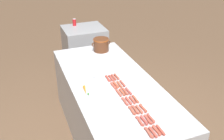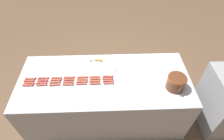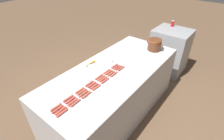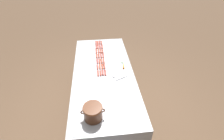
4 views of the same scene
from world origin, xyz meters
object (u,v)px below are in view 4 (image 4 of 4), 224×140
hot_dog_0 (101,43)px  carrot (123,65)px  hot_dog_3 (103,56)px  hot_dog_7 (100,42)px  hot_dog_26 (97,67)px  hot_dog_10 (101,56)px  hot_dog_25 (97,61)px  hot_dog_1 (102,47)px  hot_dog_6 (105,73)px  hot_dog_14 (98,43)px  serving_spoon (116,77)px  hot_dog_20 (100,73)px  hot_dog_22 (96,47)px  hot_dog_12 (102,66)px  hot_dog_9 (101,51)px  hot_dog_16 (99,51)px  hot_dog_5 (104,66)px  hot_dog_24 (97,56)px  hot_dog_2 (102,51)px  hot_dog_17 (99,56)px  hot_dog_13 (103,73)px  hot_dog_18 (99,61)px  hot_dog_27 (98,73)px  hot_dog_8 (100,47)px  hot_dog_23 (96,51)px  hot_dog_19 (100,66)px  bean_pot (93,112)px  hot_dog_15 (98,47)px  hot_dog_11 (101,61)px

hot_dog_0 → carrot: (-0.33, 0.87, 0.00)m
hot_dog_3 → hot_dog_7: bearing=-85.5°
hot_dog_26 → carrot: 0.45m
hot_dog_10 → hot_dog_25: 0.19m
hot_dog_25 → hot_dog_1: bearing=-103.0°
hot_dog_6 → hot_dog_14: bearing=-85.6°
serving_spoon → hot_dog_20: bearing=-26.4°
hot_dog_22 → serving_spoon: size_ratio=0.57×
hot_dog_12 → hot_dog_9: bearing=-90.0°
hot_dog_6 → hot_dog_16: same height
hot_dog_5 → hot_dog_24: bearing=-70.8°
hot_dog_2 → hot_dog_17: 0.19m
serving_spoon → hot_dog_13: bearing=-31.9°
hot_dog_10 → hot_dog_24: bearing=-0.3°
hot_dog_1 → hot_dog_22: 0.12m
hot_dog_2 → hot_dog_3: (-0.00, 0.17, 0.00)m
hot_dog_18 → hot_dog_27: 0.35m
hot_dog_13 → hot_dog_5: bearing=-103.0°
hot_dog_0 → hot_dog_7: same height
hot_dog_16 → hot_dog_25: same height
hot_dog_1 → hot_dog_26: 0.71m
hot_dog_8 → hot_dog_23: same height
hot_dog_24 → hot_dog_13: bearing=98.7°
hot_dog_18 → hot_dog_24: size_ratio=1.00×
hot_dog_2 → hot_dog_3: size_ratio=1.00×
hot_dog_8 → hot_dog_19: size_ratio=1.00×
hot_dog_17 → hot_dog_20: same height
hot_dog_8 → hot_dog_18: same height
hot_dog_8 → hot_dog_17: size_ratio=1.00×
hot_dog_5 → hot_dog_26: same height
hot_dog_17 → hot_dog_25: 0.18m
hot_dog_2 → hot_dog_27: bearing=80.4°
hot_dog_19 → hot_dog_24: size_ratio=1.00×
hot_dog_20 → hot_dog_26: 0.18m
hot_dog_0 → hot_dog_3: (-0.00, 0.52, 0.00)m
hot_dog_9 → hot_dog_25: size_ratio=1.00×
bean_pot → serving_spoon: size_ratio=1.14×
hot_dog_10 → hot_dog_8: bearing=-89.7°
hot_dog_10 → hot_dog_15: 0.35m
hot_dog_12 → serving_spoon: 0.36m
hot_dog_3 → hot_dog_20: same height
hot_dog_11 → hot_dog_25: same height
hot_dog_1 → hot_dog_7: 0.18m
hot_dog_19 → hot_dog_1: bearing=-96.6°
hot_dog_6 → hot_dog_17: size_ratio=1.00×
hot_dog_14 → hot_dog_25: bearing=86.9°
hot_dog_10 → hot_dog_14: same height
hot_dog_11 → hot_dog_16: (0.04, -0.36, 0.00)m
hot_dog_22 → hot_dog_24: bearing=89.3°
hot_dog_1 → hot_dog_2: same height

